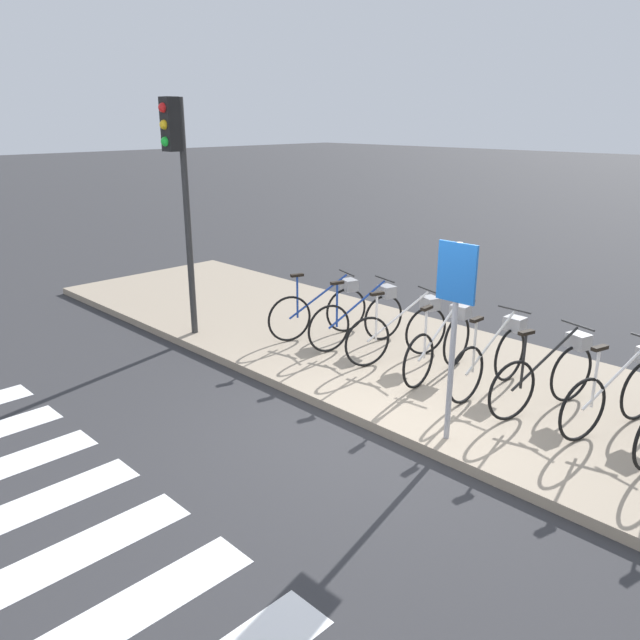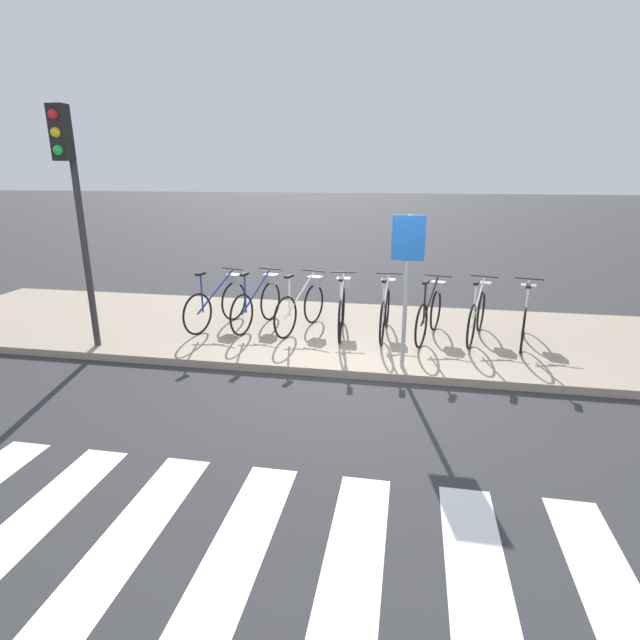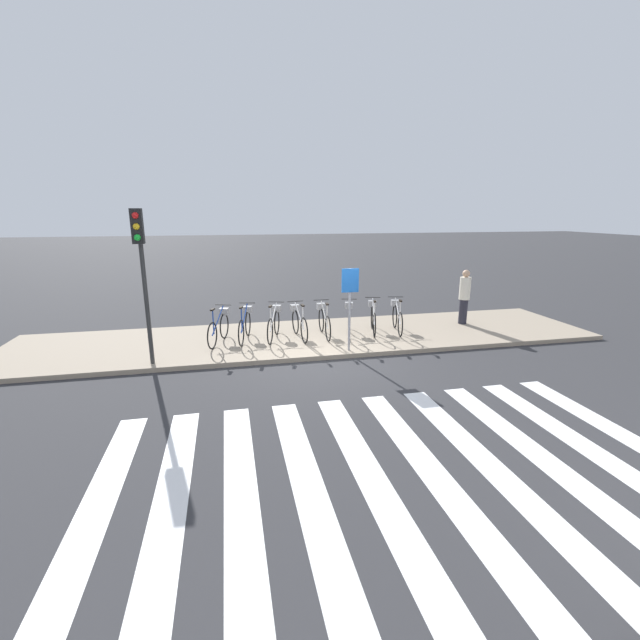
# 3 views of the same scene
# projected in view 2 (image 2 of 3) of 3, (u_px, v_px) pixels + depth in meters

# --- Properties ---
(ground_plane) EXTENTS (120.00, 120.00, 0.00)m
(ground_plane) POSITION_uv_depth(u_px,v_px,m) (350.00, 379.00, 7.03)
(ground_plane) COLOR #2D2D30
(sidewalk) EXTENTS (16.64, 3.70, 0.12)m
(sidewalk) POSITION_uv_depth(u_px,v_px,m) (363.00, 334.00, 8.75)
(sidewalk) COLOR gray
(sidewalk) RESTS_ON ground_plane
(parked_bicycle_0) EXTENTS (0.66, 1.64, 1.05)m
(parked_bicycle_0) POSITION_uv_depth(u_px,v_px,m) (220.00, 301.00, 8.92)
(parked_bicycle_0) COLOR black
(parked_bicycle_0) RESTS_ON sidewalk
(parked_bicycle_1) EXTENTS (0.56, 1.68, 1.05)m
(parked_bicycle_1) POSITION_uv_depth(u_px,v_px,m) (259.00, 301.00, 8.90)
(parked_bicycle_1) COLOR black
(parked_bicycle_1) RESTS_ON sidewalk
(parked_bicycle_2) EXTENTS (0.64, 1.65, 1.05)m
(parked_bicycle_2) POSITION_uv_depth(u_px,v_px,m) (303.00, 304.00, 8.73)
(parked_bicycle_2) COLOR black
(parked_bicycle_2) RESTS_ON sidewalk
(parked_bicycle_3) EXTENTS (0.46, 1.71, 1.05)m
(parked_bicycle_3) POSITION_uv_depth(u_px,v_px,m) (342.00, 307.00, 8.56)
(parked_bicycle_3) COLOR black
(parked_bicycle_3) RESTS_ON sidewalk
(parked_bicycle_4) EXTENTS (0.46, 1.71, 1.05)m
(parked_bicycle_4) POSITION_uv_depth(u_px,v_px,m) (385.00, 308.00, 8.47)
(parked_bicycle_4) COLOR black
(parked_bicycle_4) RESTS_ON sidewalk
(parked_bicycle_5) EXTENTS (0.59, 1.66, 1.05)m
(parked_bicycle_5) POSITION_uv_depth(u_px,v_px,m) (430.00, 311.00, 8.30)
(parked_bicycle_5) COLOR black
(parked_bicycle_5) RESTS_ON sidewalk
(parked_bicycle_6) EXTENTS (0.60, 1.66, 1.05)m
(parked_bicycle_6) POSITION_uv_depth(u_px,v_px,m) (478.00, 312.00, 8.25)
(parked_bicycle_6) COLOR black
(parked_bicycle_6) RESTS_ON sidewalk
(parked_bicycle_7) EXTENTS (0.55, 1.68, 1.05)m
(parked_bicycle_7) POSITION_uv_depth(u_px,v_px,m) (525.00, 315.00, 8.06)
(parked_bicycle_7) COLOR black
(parked_bicycle_7) RESTS_ON sidewalk
(traffic_light) EXTENTS (0.24, 0.40, 3.58)m
(traffic_light) POSITION_uv_depth(u_px,v_px,m) (71.00, 180.00, 7.19)
(traffic_light) COLOR #2D2D2D
(traffic_light) RESTS_ON sidewalk
(sign_post) EXTENTS (0.44, 0.07, 2.14)m
(sign_post) POSITION_uv_depth(u_px,v_px,m) (407.00, 266.00, 6.72)
(sign_post) COLOR #99999E
(sign_post) RESTS_ON sidewalk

